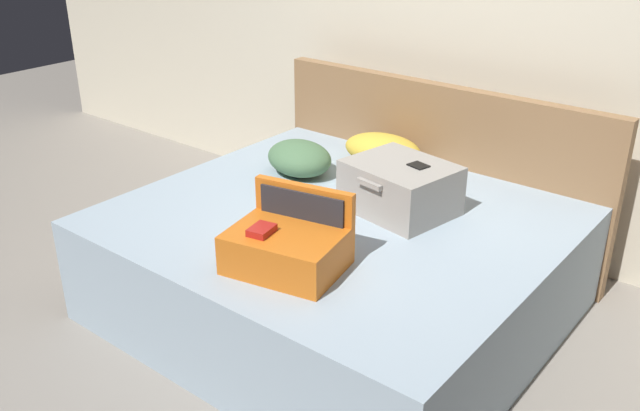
{
  "coord_description": "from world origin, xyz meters",
  "views": [
    {
      "loc": [
        1.8,
        -2.0,
        1.98
      ],
      "look_at": [
        0.0,
        0.26,
        0.64
      ],
      "focal_mm": 38.77,
      "sensor_mm": 36.0,
      "label": 1
    }
  ],
  "objects": [
    {
      "name": "ground_plane",
      "position": [
        0.0,
        0.0,
        0.0
      ],
      "size": [
        12.0,
        12.0,
        0.0
      ],
      "primitive_type": "plane",
      "color": "gray"
    },
    {
      "name": "pillow_center_head",
      "position": [
        -0.22,
        1.1,
        0.63
      ],
      "size": [
        0.49,
        0.35,
        0.17
      ],
      "primitive_type": "ellipsoid",
      "rotation": [
        0.0,
        0.0,
        0.14
      ],
      "color": "gold",
      "rests_on": "bed"
    },
    {
      "name": "hard_case_large",
      "position": [
        0.2,
        0.63,
        0.67
      ],
      "size": [
        0.55,
        0.48,
        0.25
      ],
      "rotation": [
        0.0,
        0.0,
        -0.18
      ],
      "color": "gray",
      "rests_on": "bed"
    },
    {
      "name": "headboard",
      "position": [
        0.0,
        1.34,
        0.49
      ],
      "size": [
        2.08,
        0.08,
        0.99
      ],
      "primitive_type": "cube",
      "color": "olive",
      "rests_on": "ground"
    },
    {
      "name": "hard_case_medium",
      "position": [
        0.14,
        -0.13,
        0.64
      ],
      "size": [
        0.52,
        0.44,
        0.32
      ],
      "rotation": [
        0.0,
        0.0,
        0.2
      ],
      "color": "#D16619",
      "rests_on": "bed"
    },
    {
      "name": "bed",
      "position": [
        0.0,
        0.4,
        0.27
      ],
      "size": [
        2.04,
        1.81,
        0.54
      ],
      "primitive_type": "cube",
      "color": "#99ADBC",
      "rests_on": "ground"
    },
    {
      "name": "pillow_near_headboard",
      "position": [
        -0.48,
        0.69,
        0.63
      ],
      "size": [
        0.44,
        0.37,
        0.18
      ],
      "primitive_type": "ellipsoid",
      "rotation": [
        0.0,
        0.0,
        -0.16
      ],
      "color": "#4C724C",
      "rests_on": "bed"
    },
    {
      "name": "back_wall",
      "position": [
        0.0,
        1.65,
        1.3
      ],
      "size": [
        8.0,
        0.1,
        2.6
      ],
      "primitive_type": "cube",
      "color": "beige",
      "rests_on": "ground"
    }
  ]
}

